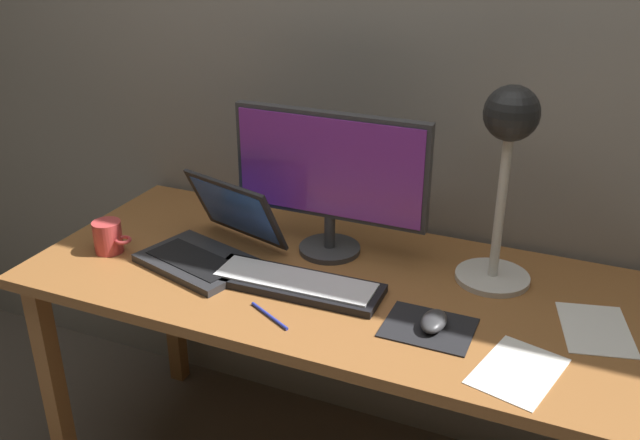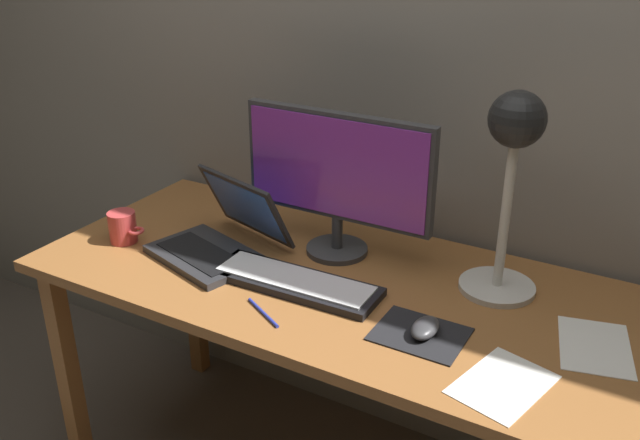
# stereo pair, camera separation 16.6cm
# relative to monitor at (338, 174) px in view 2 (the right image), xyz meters

# --- Properties ---
(back_wall) EXTENTS (4.80, 0.06, 2.60)m
(back_wall) POSITION_rel_monitor_xyz_m (0.07, 0.27, 0.33)
(back_wall) COLOR gray
(back_wall) RESTS_ON ground
(desk) EXTENTS (1.60, 0.70, 0.74)m
(desk) POSITION_rel_monitor_xyz_m (0.07, -0.13, -0.31)
(desk) COLOR #935B2D
(desk) RESTS_ON ground
(monitor) EXTENTS (0.54, 0.17, 0.40)m
(monitor) POSITION_rel_monitor_xyz_m (0.00, 0.00, 0.00)
(monitor) COLOR #38383A
(monitor) RESTS_ON desk
(keyboard_main) EXTENTS (0.44, 0.15, 0.03)m
(keyboard_main) POSITION_rel_monitor_xyz_m (-0.00, -0.22, -0.22)
(keyboard_main) COLOR black
(keyboard_main) RESTS_ON desk
(laptop) EXTENTS (0.37, 0.37, 0.21)m
(laptop) POSITION_rel_monitor_xyz_m (-0.27, -0.14, -0.17)
(laptop) COLOR #28282B
(laptop) RESTS_ON desk
(desk_lamp) EXTENTS (0.19, 0.19, 0.50)m
(desk_lamp) POSITION_rel_monitor_xyz_m (0.44, 0.02, 0.12)
(desk_lamp) COLOR beige
(desk_lamp) RESTS_ON desk
(mousepad) EXTENTS (0.20, 0.16, 0.00)m
(mousepad) POSITION_rel_monitor_xyz_m (0.35, -0.26, -0.23)
(mousepad) COLOR black
(mousepad) RESTS_ON desk
(mouse) EXTENTS (0.06, 0.10, 0.03)m
(mouse) POSITION_rel_monitor_xyz_m (0.36, -0.26, -0.21)
(mouse) COLOR #38383A
(mouse) RESTS_ON mousepad
(coffee_mug) EXTENTS (0.11, 0.08, 0.09)m
(coffee_mug) POSITION_rel_monitor_xyz_m (-0.56, -0.24, -0.19)
(coffee_mug) COLOR #CC3F3F
(coffee_mug) RESTS_ON desk
(paper_sheet_near_mouse) EXTENTS (0.20, 0.24, 0.00)m
(paper_sheet_near_mouse) POSITION_rel_monitor_xyz_m (0.56, -0.34, -0.23)
(paper_sheet_near_mouse) COLOR white
(paper_sheet_near_mouse) RESTS_ON desk
(paper_sheet_by_keyboard) EXTENTS (0.19, 0.24, 0.00)m
(paper_sheet_by_keyboard) POSITION_rel_monitor_xyz_m (0.70, -0.12, -0.23)
(paper_sheet_by_keyboard) COLOR white
(paper_sheet_by_keyboard) RESTS_ON desk
(pen) EXTENTS (0.13, 0.07, 0.01)m
(pen) POSITION_rel_monitor_xyz_m (0.00, -0.36, -0.23)
(pen) COLOR #2633A5
(pen) RESTS_ON desk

